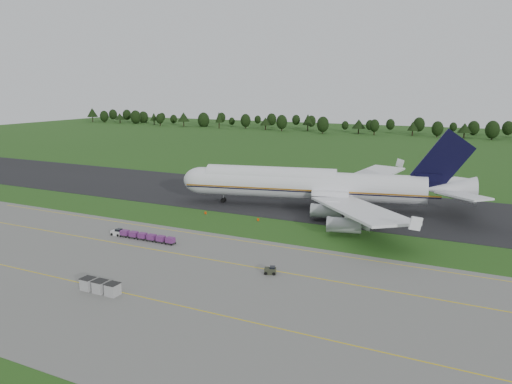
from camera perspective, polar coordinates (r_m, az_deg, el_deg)
The scene contains 10 objects.
ground at distance 110.68m, azimuth -2.86°, elevation -3.65°, with size 600.00×600.00×0.00m, color #214A16.
apron at distance 84.13m, azimuth -14.31°, elevation -9.16°, with size 300.00×52.00×0.06m, color slate.
taxiway at distance 135.06m, azimuth 2.91°, elevation -0.75°, with size 300.00×40.00×0.08m, color black.
apron_markings at distance 89.18m, azimuth -11.38°, elevation -7.76°, with size 300.00×30.20×0.01m.
tree_line at distance 321.54m, azimuth 14.66°, elevation 7.42°, with size 524.49×23.02×11.70m.
aircraft at distance 124.71m, azimuth 6.63°, elevation 0.83°, with size 72.96×69.27×20.44m.
baggage_train at distance 101.80m, azimuth -12.96°, elevation -4.90°, with size 15.32×1.39×1.34m.
utility_cart at distance 81.76m, azimuth 1.63°, elevation -9.01°, with size 2.10×1.64×1.01m.
uld_row at distance 78.21m, azimuth -17.39°, elevation -10.26°, with size 6.65×1.85×1.83m.
edge_markers at distance 115.90m, azimuth -2.86°, elevation -2.79°, with size 14.43×0.30×0.60m.
Camera 1 is at (51.94, -93.03, 29.94)m, focal length 35.00 mm.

